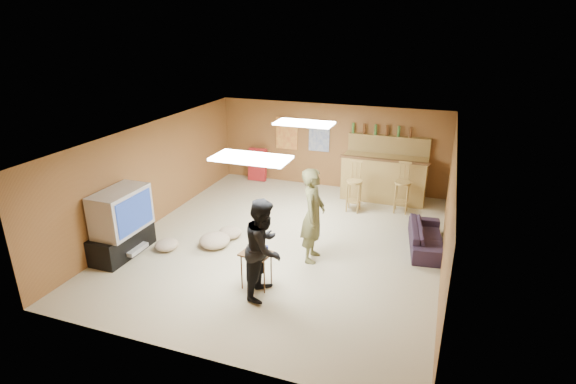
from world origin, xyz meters
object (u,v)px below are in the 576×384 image
(bar_counter, at_px, (384,179))
(tray_table, at_px, (257,270))
(person_olive, at_px, (313,215))
(sofa, at_px, (427,237))
(tv_body, at_px, (121,211))
(person_black, at_px, (264,248))

(bar_counter, xyz_separation_m, tray_table, (-1.38, -4.62, -0.24))
(tray_table, bearing_deg, bar_counter, 73.34)
(person_olive, bearing_deg, tray_table, 149.10)
(person_olive, bearing_deg, sofa, -63.99)
(person_olive, relative_size, sofa, 1.12)
(tv_body, bearing_deg, tray_table, -3.59)
(tv_body, height_order, person_black, person_black)
(bar_counter, bearing_deg, sofa, -62.26)
(tv_body, height_order, sofa, tv_body)
(tv_body, relative_size, tray_table, 1.75)
(sofa, bearing_deg, person_black, 128.77)
(tv_body, distance_m, sofa, 5.81)
(tv_body, relative_size, person_black, 0.67)
(tv_body, xyz_separation_m, person_olive, (3.37, 1.03, -0.02))
(bar_counter, distance_m, person_black, 4.92)
(person_black, bearing_deg, person_olive, -18.71)
(person_black, distance_m, tray_table, 0.57)
(bar_counter, bearing_deg, tv_body, -133.00)
(tv_body, relative_size, person_olive, 0.62)
(bar_counter, height_order, person_black, person_black)
(tv_body, xyz_separation_m, sofa, (5.34, 2.19, -0.67))
(bar_counter, relative_size, sofa, 1.27)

